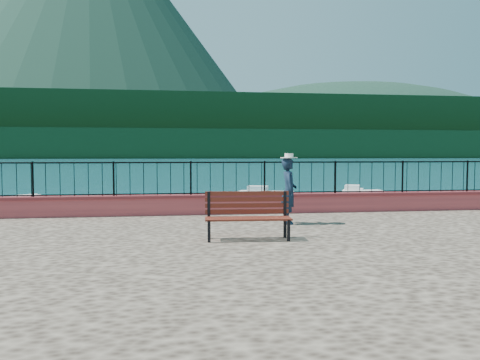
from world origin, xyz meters
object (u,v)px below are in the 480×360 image
object	(u,v)px
park_bench	(248,225)
boat_0	(95,211)
person	(289,191)
boat_2	(380,196)
boat_1	(362,215)
boat_3	(38,201)
boat_4	(266,192)
boat_5	(353,190)

from	to	relation	value
park_bench	boat_0	distance (m)	13.28
person	boat_0	xyz separation A→B (m)	(-6.45, 10.21, -1.64)
boat_2	park_bench	bearing A→B (deg)	-126.08
boat_1	boat_3	world-z (taller)	same
park_bench	boat_4	distance (m)	22.22
park_bench	boat_3	bearing A→B (deg)	121.33
boat_1	boat_5	world-z (taller)	same
person	boat_2	distance (m)	18.02
boat_3	boat_5	xyz separation A→B (m)	(20.03, 5.24, 0.00)
boat_3	boat_5	size ratio (longest dim) A/B	1.13
park_bench	boat_3	xyz separation A→B (m)	(-8.84, 17.07, -1.10)
park_bench	boat_2	distance (m)	20.41
boat_2	boat_5	distance (m)	5.09
boat_3	boat_4	world-z (taller)	same
boat_2	boat_3	world-z (taller)	same
boat_4	boat_5	xyz separation A→B (m)	(6.47, 0.63, 0.00)
boat_1	boat_3	xyz separation A→B (m)	(-15.22, 7.82, 0.00)
boat_0	boat_2	size ratio (longest dim) A/B	0.92
boat_1	boat_4	bearing A→B (deg)	92.13
boat_1	boat_3	size ratio (longest dim) A/B	1.09
boat_4	boat_5	distance (m)	6.50
boat_2	boat_4	xyz separation A→B (m)	(-6.16, 4.45, 0.00)
boat_2	boat_5	world-z (taller)	same
boat_0	boat_2	world-z (taller)	same
boat_0	boat_4	bearing A→B (deg)	18.56
person	boat_2	xyz separation A→B (m)	(9.51, 15.22, -1.64)
person	boat_4	bearing A→B (deg)	-2.60
boat_4	park_bench	bearing A→B (deg)	-80.80
person	boat_1	distance (m)	8.95
person	boat_5	bearing A→B (deg)	-18.75
park_bench	boat_1	size ratio (longest dim) A/B	0.43
boat_1	boat_2	world-z (taller)	same
boat_2	boat_5	bearing A→B (deg)	82.77
park_bench	person	distance (m)	2.50
person	boat_2	world-z (taller)	person
boat_5	boat_1	bearing A→B (deg)	-174.60
boat_0	park_bench	bearing A→B (deg)	-92.90
park_bench	boat_2	world-z (taller)	park_bench
boat_1	boat_4	world-z (taller)	same
boat_3	boat_5	distance (m)	20.70
boat_2	person	bearing A→B (deg)	-125.80
boat_0	boat_3	size ratio (longest dim) A/B	0.85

